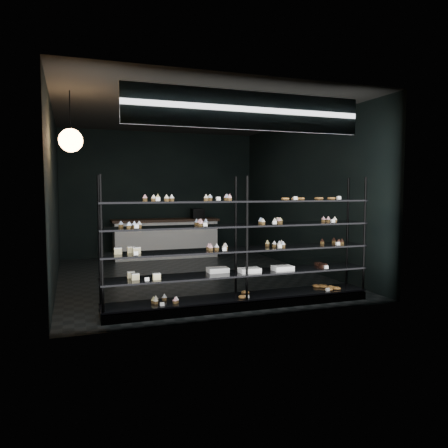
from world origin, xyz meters
name	(u,v)px	position (x,y,z in m)	size (l,w,h in m)	color
room	(191,196)	(0.00, 0.00, 1.60)	(5.01, 6.01, 3.20)	black
display_shelf	(239,265)	(0.07, -2.45, 0.63)	(4.00, 0.50, 1.91)	black
signage	(248,111)	(0.00, -2.93, 2.75)	(3.30, 0.05, 0.50)	#0C133C
pendant_lamp	(71,140)	(-2.20, -1.34, 2.45)	(0.35, 0.35, 0.90)	black
service_counter	(166,238)	(0.03, 2.50, 0.50)	(2.66, 0.65, 1.23)	silver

